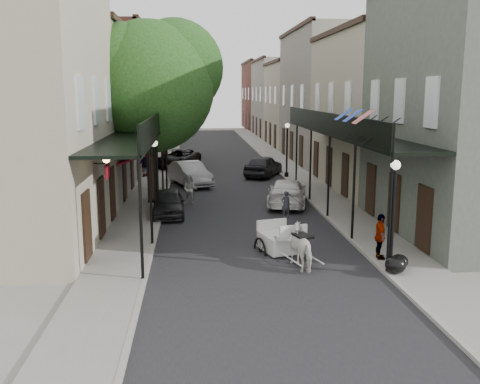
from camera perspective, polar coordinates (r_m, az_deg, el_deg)
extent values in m
plane|color=gray|center=(19.50, 2.12, -7.19)|extent=(140.00, 140.00, 0.00)
cube|color=black|center=(38.94, -1.48, 1.86)|extent=(8.00, 90.00, 0.01)
cube|color=gray|center=(38.96, -8.85, 1.82)|extent=(2.20, 90.00, 0.12)
cube|color=gray|center=(39.55, 5.77, 2.03)|extent=(2.20, 90.00, 0.12)
cube|color=#9F987F|center=(48.82, -12.52, 9.59)|extent=(5.00, 80.00, 10.50)
cube|color=gray|center=(49.63, 7.87, 9.75)|extent=(5.00, 80.00, 10.50)
cube|color=black|center=(25.63, -11.01, 6.06)|extent=(2.20, 18.00, 0.12)
cube|color=black|center=(25.51, -8.69, 7.24)|extent=(0.06, 18.00, 1.00)
cylinder|color=black|center=(16.94, -10.54, -2.68)|extent=(0.10, 0.10, 4.00)
cylinder|color=black|center=(24.77, -8.80, 1.59)|extent=(0.10, 0.10, 4.00)
cylinder|color=black|center=(32.68, -7.89, 3.81)|extent=(0.10, 0.10, 4.00)
cube|color=black|center=(26.52, 11.14, 6.20)|extent=(2.20, 18.00, 0.12)
cube|color=black|center=(26.21, 8.96, 7.32)|extent=(0.06, 18.00, 1.00)
cylinder|color=black|center=(18.00, 15.72, -2.11)|extent=(0.10, 0.10, 4.00)
cylinder|color=black|center=(25.51, 9.45, 1.84)|extent=(0.10, 0.10, 4.00)
cylinder|color=black|center=(33.24, 6.05, 3.96)|extent=(0.10, 0.10, 4.00)
cylinder|color=#382619|center=(28.67, -9.52, 4.41)|extent=(0.44, 0.44, 5.60)
sphere|color=#173D13|center=(28.50, -9.73, 10.98)|extent=(6.80, 6.80, 6.80)
sphere|color=#173D13|center=(29.05, -6.95, 13.02)|extent=(5.10, 5.10, 5.10)
cylinder|color=#382619|center=(42.60, -8.05, 6.09)|extent=(0.44, 0.44, 5.04)
sphere|color=#173D13|center=(42.47, -8.16, 10.05)|extent=(6.00, 6.00, 6.00)
sphere|color=#173D13|center=(43.03, -6.52, 11.29)|extent=(4.50, 4.50, 4.50)
cylinder|color=black|center=(18.52, 15.72, -7.69)|extent=(0.28, 0.28, 0.30)
cylinder|color=black|center=(18.10, 15.97, -3.03)|extent=(0.12, 0.12, 3.40)
sphere|color=white|center=(17.77, 16.27, 2.78)|extent=(0.32, 0.32, 0.32)
cylinder|color=black|center=(25.13, -8.90, -2.58)|extent=(0.28, 0.28, 0.30)
cylinder|color=black|center=(24.83, -9.01, 0.91)|extent=(0.12, 0.12, 3.40)
sphere|color=white|center=(24.59, -9.13, 5.16)|extent=(0.32, 0.32, 0.32)
cylinder|color=black|center=(37.41, 4.99, 1.87)|extent=(0.28, 0.28, 0.30)
cylinder|color=black|center=(37.20, 5.02, 4.23)|extent=(0.12, 0.12, 3.40)
sphere|color=white|center=(37.04, 5.07, 7.07)|extent=(0.32, 0.32, 0.32)
imported|color=silver|center=(18.56, 6.79, -5.83)|extent=(1.23, 1.88, 1.46)
torus|color=black|center=(20.55, 1.67, -4.65)|extent=(0.39, 1.12, 1.14)
torus|color=black|center=(21.12, 5.32, -4.27)|extent=(0.39, 1.12, 1.14)
torus|color=black|center=(19.60, 3.54, -6.24)|extent=(0.22, 0.59, 0.59)
torus|color=black|center=(20.06, 6.41, -5.89)|extent=(0.22, 0.59, 0.59)
cube|color=silver|center=(20.57, 3.74, -3.56)|extent=(1.62, 1.87, 0.62)
cube|color=silver|center=(19.65, 4.87, -2.93)|extent=(1.15, 0.76, 0.11)
cube|color=silver|center=(19.40, 5.17, -2.31)|extent=(1.04, 0.37, 0.44)
imported|color=black|center=(19.53, 4.90, -1.36)|extent=(0.41, 0.33, 0.99)
imported|color=#A3A49A|center=(28.78, -5.35, 0.26)|extent=(0.87, 0.74, 1.59)
imported|color=gray|center=(37.90, -10.20, 3.10)|extent=(1.39, 1.38, 1.92)
imported|color=gray|center=(19.56, 14.73, -4.62)|extent=(0.51, 1.00, 1.63)
imported|color=black|center=(26.25, -7.66, -1.13)|extent=(1.65, 3.84, 1.29)
imported|color=#949498|center=(34.58, -5.37, 1.96)|extent=(3.10, 4.89, 1.52)
imported|color=black|center=(42.75, -6.65, 3.57)|extent=(4.03, 5.78, 1.47)
imported|color=silver|center=(28.49, 5.07, -0.04)|extent=(2.93, 5.12, 1.40)
imported|color=black|center=(38.09, 2.51, 2.82)|extent=(3.54, 4.86, 1.54)
ellipsoid|color=black|center=(18.34, 16.26, -7.45)|extent=(0.68, 0.68, 0.58)
ellipsoid|color=black|center=(18.86, 16.61, -7.13)|extent=(0.60, 0.60, 0.48)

